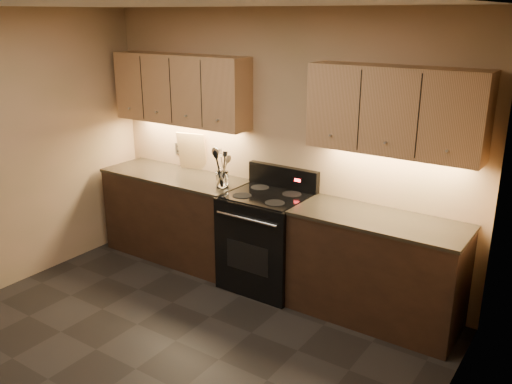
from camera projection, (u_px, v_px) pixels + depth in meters
floor at (136, 369)px, 4.07m from camera, size 4.00×4.00×0.00m
ceiling at (105, 3)px, 3.25m from camera, size 4.00×4.00×0.00m
wall_back at (279, 148)px, 5.23m from camera, size 4.00×0.04×2.60m
wall_right at (412, 286)px, 2.59m from camera, size 0.04×4.00×2.60m
counter_left at (177, 215)px, 5.84m from camera, size 1.62×0.62×0.93m
counter_right at (376, 269)px, 4.62m from camera, size 1.46×0.62×0.93m
stove at (267, 239)px, 5.19m from camera, size 0.76×0.68×1.14m
upper_cab_left at (180, 89)px, 5.54m from camera, size 1.60×0.30×0.70m
upper_cab_right at (395, 111)px, 4.32m from camera, size 1.44×0.30×0.70m
outlet_plate at (178, 149)px, 5.97m from camera, size 0.08×0.01×0.12m
utensil_crock at (222, 180)px, 5.26m from camera, size 0.13×0.13×0.15m
cutting_board at (192, 151)px, 5.81m from camera, size 0.34×0.16×0.41m
wooden_spoon at (218, 170)px, 5.24m from camera, size 0.16×0.12×0.32m
black_spoon at (222, 167)px, 5.24m from camera, size 0.09×0.14×0.36m
black_turner at (222, 169)px, 5.20m from camera, size 0.13×0.20×0.36m
steel_spatula at (225, 167)px, 5.21m from camera, size 0.17×0.11×0.38m
steel_skimmer at (224, 168)px, 5.20m from camera, size 0.21×0.11×0.37m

